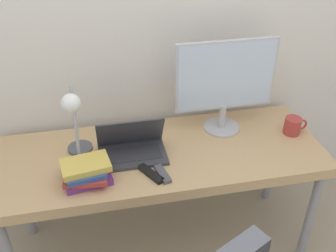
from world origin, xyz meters
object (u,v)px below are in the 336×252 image
object	(u,v)px
desk_lamp	(74,118)
mug	(293,126)
book_stack	(86,172)
laptop	(132,148)
monitor	(225,81)

from	to	relation	value
desk_lamp	mug	bearing A→B (deg)	1.68
desk_lamp	book_stack	bearing A→B (deg)	-79.06
laptop	desk_lamp	bearing A→B (deg)	-176.22
laptop	mug	world-z (taller)	laptop
laptop	mug	bearing A→B (deg)	1.07
monitor	laptop	bearing A→B (deg)	-164.60
laptop	monitor	xyz separation A→B (m)	(0.54, 0.15, 0.26)
mug	desk_lamp	bearing A→B (deg)	-178.32
laptop	desk_lamp	distance (m)	0.35
desk_lamp	book_stack	world-z (taller)	desk_lamp
laptop	book_stack	xyz separation A→B (m)	(-0.24, -0.16, 0.01)
desk_lamp	mug	xyz separation A→B (m)	(1.19, 0.03, -0.22)
desk_lamp	book_stack	distance (m)	0.26
laptop	book_stack	bearing A→B (deg)	-145.84
monitor	book_stack	bearing A→B (deg)	-158.23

